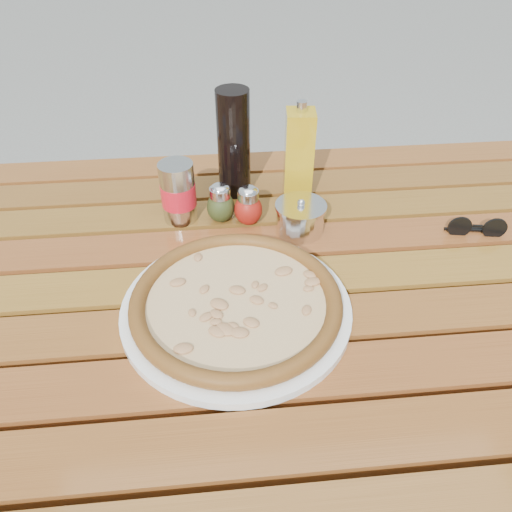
{
  "coord_description": "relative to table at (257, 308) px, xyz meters",
  "views": [
    {
      "loc": [
        -0.06,
        -0.63,
        1.32
      ],
      "look_at": [
        0.0,
        0.02,
        0.78
      ],
      "focal_mm": 35.0,
      "sensor_mm": 36.0,
      "label": 1
    }
  ],
  "objects": [
    {
      "name": "ground",
      "position": [
        0.0,
        0.0,
        -0.67
      ],
      "size": [
        60.0,
        60.0,
        0.0
      ],
      "primitive_type": "plane",
      "color": "slate",
      "rests_on": "ground"
    },
    {
      "name": "dark_bottle",
      "position": [
        -0.02,
        0.28,
        0.19
      ],
      "size": [
        0.07,
        0.07,
        0.22
      ],
      "primitive_type": "cylinder",
      "rotation": [
        0.0,
        0.0,
        0.12
      ],
      "color": "black",
      "rests_on": "table"
    },
    {
      "name": "sunglasses",
      "position": [
        0.42,
        0.08,
        0.09
      ],
      "size": [
        0.11,
        0.04,
        0.04
      ],
      "rotation": [
        0.0,
        0.0,
        -0.17
      ],
      "color": "black",
      "rests_on": "table"
    },
    {
      "name": "plate",
      "position": [
        -0.04,
        -0.08,
        0.08
      ],
      "size": [
        0.36,
        0.36,
        0.01
      ],
      "primitive_type": "cylinder",
      "rotation": [
        0.0,
        0.0,
        -0.01
      ],
      "color": "white",
      "rests_on": "table"
    },
    {
      "name": "oregano_shaker",
      "position": [
        -0.05,
        0.18,
        0.11
      ],
      "size": [
        0.06,
        0.06,
        0.08
      ],
      "rotation": [
        0.0,
        0.0,
        0.18
      ],
      "color": "#39441B",
      "rests_on": "table"
    },
    {
      "name": "pizza",
      "position": [
        -0.04,
        -0.08,
        0.1
      ],
      "size": [
        0.34,
        0.34,
        0.03
      ],
      "rotation": [
        0.0,
        0.0,
        -0.04
      ],
      "color": "#F8E4B1",
      "rests_on": "plate"
    },
    {
      "name": "soda_can",
      "position": [
        -0.13,
        0.19,
        0.13
      ],
      "size": [
        0.07,
        0.07,
        0.12
      ],
      "rotation": [
        0.0,
        0.0,
        0.03
      ],
      "color": "#BBBCC0",
      "rests_on": "table"
    },
    {
      "name": "pepper_shaker",
      "position": [
        -0.0,
        0.16,
        0.11
      ],
      "size": [
        0.06,
        0.06,
        0.08
      ],
      "rotation": [
        0.0,
        0.0,
        0.03
      ],
      "color": "#A71D13",
      "rests_on": "table"
    },
    {
      "name": "parmesan_tin",
      "position": [
        0.09,
        0.12,
        0.11
      ],
      "size": [
        0.13,
        0.13,
        0.07
      ],
      "rotation": [
        0.0,
        0.0,
        0.42
      ],
      "color": "silver",
      "rests_on": "table"
    },
    {
      "name": "table",
      "position": [
        0.0,
        0.0,
        0.0
      ],
      "size": [
        1.4,
        0.9,
        0.75
      ],
      "color": "#361F0C",
      "rests_on": "ground"
    },
    {
      "name": "olive_oil_cruet",
      "position": [
        0.11,
        0.24,
        0.17
      ],
      "size": [
        0.06,
        0.06,
        0.21
      ],
      "rotation": [
        0.0,
        0.0,
        -0.1
      ],
      "color": "#B18C12",
      "rests_on": "table"
    }
  ]
}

